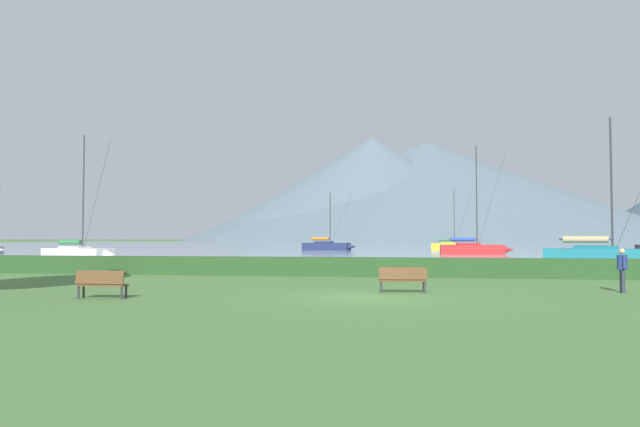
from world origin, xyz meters
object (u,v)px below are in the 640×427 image
sailboat_slip_2 (327,246)px  park_bench_under_tree (403,278)px  sailboat_slip_0 (79,253)px  person_seated_viewer (622,267)px  sailboat_slip_4 (473,248)px  park_bench_near_path (101,283)px  sailboat_slip_7 (604,256)px  sailboat_slip_6 (452,246)px

sailboat_slip_2 → park_bench_under_tree: (13.54, -70.68, -0.17)m
sailboat_slip_0 → person_seated_viewer: bearing=-20.6°
sailboat_slip_0 → sailboat_slip_4: size_ratio=0.88×
sailboat_slip_4 → park_bench_near_path: sailboat_slip_4 is taller
sailboat_slip_0 → person_seated_viewer: 46.04m
sailboat_slip_4 → park_bench_under_tree: bearing=-98.4°
sailboat_slip_4 → park_bench_near_path: bearing=-107.8°
sailboat_slip_0 → sailboat_slip_7: 43.81m
person_seated_viewer → park_bench_near_path: bearing=-162.0°
sailboat_slip_0 → park_bench_under_tree: bearing=-28.7°
sailboat_slip_7 → park_bench_under_tree: size_ratio=5.95×
sailboat_slip_7 → sailboat_slip_6: bearing=110.9°
sailboat_slip_7 → person_seated_viewer: sailboat_slip_7 is taller
park_bench_under_tree → person_seated_viewer: size_ratio=1.09×
park_bench_under_tree → park_bench_near_path: bearing=-165.1°
sailboat_slip_4 → sailboat_slip_6: 30.93m
sailboat_slip_4 → person_seated_viewer: bearing=-89.2°
sailboat_slip_6 → person_seated_viewer: (1.70, -80.03, 0.35)m
sailboat_slip_2 → park_bench_near_path: 74.50m
sailboat_slip_2 → person_seated_viewer: (21.61, -69.30, 0.27)m
sailboat_slip_4 → sailboat_slip_7: (6.64, -27.67, 0.02)m
sailboat_slip_0 → park_bench_under_tree: size_ratio=6.35×
sailboat_slip_4 → person_seated_viewer: sailboat_slip_4 is taller
sailboat_slip_2 → sailboat_slip_4: 28.85m
sailboat_slip_6 → sailboat_slip_7: sailboat_slip_7 is taller
sailboat_slip_4 → person_seated_viewer: 49.12m
sailboat_slip_0 → park_bench_near_path: 37.02m
sailboat_slip_6 → sailboat_slip_0: bearing=-112.6°
sailboat_slip_4 → sailboat_slip_6: (-0.70, 30.92, -0.10)m
sailboat_slip_4 → sailboat_slip_7: bearing=-76.9°
sailboat_slip_2 → person_seated_viewer: sailboat_slip_2 is taller
sailboat_slip_2 → sailboat_slip_7: size_ratio=0.85×
sailboat_slip_4 → sailboat_slip_6: bearing=90.9°
sailboat_slip_7 → sailboat_slip_2: bearing=133.4°
sailboat_slip_2 → person_seated_viewer: size_ratio=5.52×
sailboat_slip_6 → park_bench_near_path: 86.69m
sailboat_slip_0 → sailboat_slip_4: bearing=45.8°
sailboat_slip_0 → sailboat_slip_7: sailboat_slip_0 is taller
sailboat_slip_4 → sailboat_slip_0: bearing=-148.5°
sailboat_slip_2 → sailboat_slip_4: sailboat_slip_4 is taller
park_bench_under_tree → sailboat_slip_6: bearing=79.9°
sailboat_slip_6 → sailboat_slip_7: bearing=-71.6°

